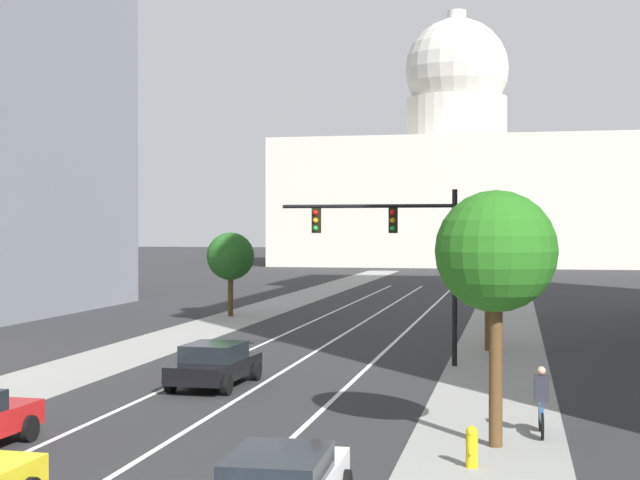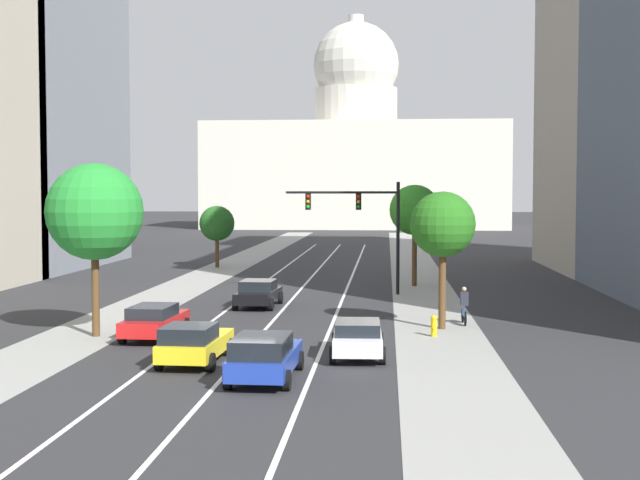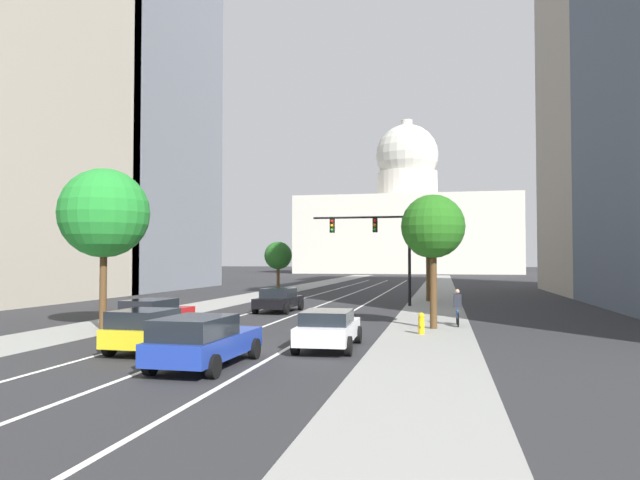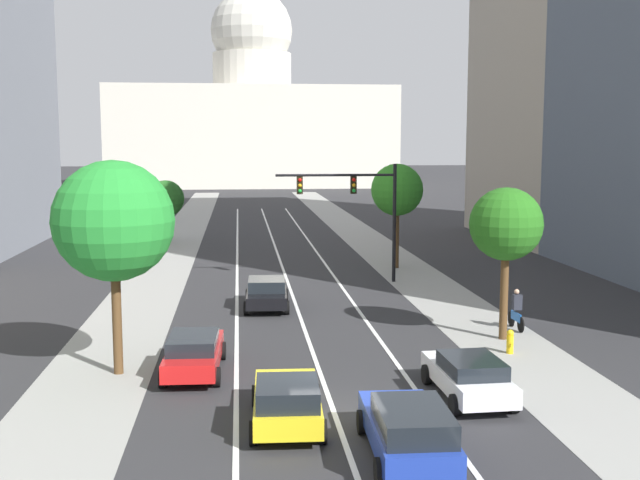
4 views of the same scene
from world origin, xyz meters
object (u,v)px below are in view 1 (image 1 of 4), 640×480
at_px(traffic_signal_mast, 400,242).
at_px(cyclist, 541,401).
at_px(fire_hydrant, 472,446).
at_px(capitol_building, 457,182).
at_px(street_tree_near_right, 496,253).
at_px(street_tree_mid_left, 230,257).
at_px(car_black, 215,364).
at_px(street_tree_mid_right, 489,236).

relative_size(traffic_signal_mast, cyclist, 3.90).
height_order(traffic_signal_mast, fire_hydrant, traffic_signal_mast).
bearing_deg(capitol_building, street_tree_near_right, -86.05).
distance_m(capitol_building, cyclist, 111.37).
xyz_separation_m(traffic_signal_mast, street_tree_mid_left, (-12.11, 17.63, -1.14)).
distance_m(fire_hydrant, cyclist, 3.90).
bearing_deg(car_black, fire_hydrant, -133.29).
bearing_deg(street_tree_mid_left, fire_hydrant, -64.67).
distance_m(street_tree_near_right, street_tree_mid_right, 17.79).
bearing_deg(fire_hydrant, street_tree_near_right, 77.56).
height_order(capitol_building, fire_hydrant, capitol_building).
relative_size(car_black, street_tree_mid_left, 0.89).
relative_size(fire_hydrant, cyclist, 0.53).
xyz_separation_m(capitol_building, fire_hydrant, (7.27, -114.05, -11.23)).
xyz_separation_m(street_tree_near_right, street_tree_mid_right, (-0.66, 17.78, 0.28)).
bearing_deg(street_tree_mid_left, street_tree_near_right, -62.50).
height_order(cyclist, street_tree_mid_left, street_tree_mid_left).
bearing_deg(street_tree_mid_left, street_tree_mid_right, -40.07).
xyz_separation_m(traffic_signal_mast, cyclist, (4.93, -11.55, -3.80)).
distance_m(fire_hydrant, street_tree_mid_left, 36.34).
height_order(traffic_signal_mast, cyclist, traffic_signal_mast).
bearing_deg(fire_hydrant, capitol_building, 93.65).
distance_m(street_tree_near_right, street_tree_mid_left, 34.57).
height_order(cyclist, street_tree_near_right, street_tree_near_right).
relative_size(capitol_building, street_tree_mid_right, 7.63).
distance_m(cyclist, street_tree_near_right, 4.15).
bearing_deg(capitol_building, cyclist, -85.43).
height_order(capitol_building, traffic_signal_mast, capitol_building).
bearing_deg(traffic_signal_mast, fire_hydrant, -77.39).
xyz_separation_m(car_black, traffic_signal_mast, (5.31, 6.20, 3.91)).
height_order(car_black, street_tree_near_right, street_tree_near_right).
distance_m(capitol_building, street_tree_mid_right, 94.70).
xyz_separation_m(car_black, cyclist, (10.24, -5.35, 0.11)).
bearing_deg(fire_hydrant, traffic_signal_mast, 102.61).
bearing_deg(capitol_building, traffic_signal_mast, -87.75).
height_order(fire_hydrant, street_tree_mid_left, street_tree_mid_left).
bearing_deg(car_black, street_tree_mid_right, -35.34).
bearing_deg(traffic_signal_mast, street_tree_mid_right, 56.24).
bearing_deg(street_tree_mid_left, capitol_building, 84.23).
xyz_separation_m(capitol_building, street_tree_near_right, (7.73, -111.97, -7.12)).
xyz_separation_m(capitol_building, traffic_signal_mast, (3.89, -98.95, -7.05)).
bearing_deg(fire_hydrant, street_tree_mid_right, 90.57).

